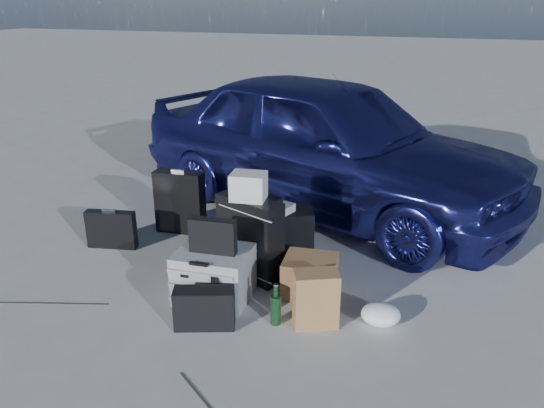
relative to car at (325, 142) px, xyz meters
The scene contains 16 objects.
ground 2.44m from the car, 98.84° to the right, with size 60.00×60.00×0.00m, color #B2B2AD.
car is the anchor object (origin of this frame).
pelican_case 2.24m from the car, 97.94° to the right, with size 0.54×0.45×0.40m, color #A4A6A9.
laptop_bag 2.19m from the car, 97.61° to the right, with size 0.35×0.09×0.26m, color black.
briefcase 2.36m from the car, 133.38° to the right, with size 0.46×0.10×0.35m, color black.
suitcase_left 1.67m from the car, 135.61° to the right, with size 0.48×0.17×0.62m, color black.
suitcase_right 1.79m from the car, 95.54° to the right, with size 0.57×0.21×0.69m, color black.
white_carton 1.76m from the car, 95.51° to the right, with size 0.27×0.21×0.21m, color beige.
duffel_bag 1.36m from the car, 98.67° to the right, with size 0.78×0.33×0.39m, color black.
flat_box_white 1.31m from the car, 99.35° to the right, with size 0.42×0.32×0.07m, color beige.
flat_box_black 1.30m from the car, 100.13° to the right, with size 0.28×0.20×0.06m, color black.
kraft_bag 2.36m from the car, 76.74° to the right, with size 0.31×0.18×0.41m, color olive.
cardboard_box 1.97m from the car, 78.51° to the right, with size 0.40×0.35×0.30m, color brown.
plastic_bag 2.39m from the car, 65.15° to the right, with size 0.28×0.24×0.15m, color white.
messenger_bag 2.61m from the car, 94.42° to the right, with size 0.42×0.16×0.29m, color black.
green_bottle 2.42m from the car, 83.55° to the right, with size 0.08×0.08×0.30m, color black.
Camera 1 is at (1.68, -3.07, 2.17)m, focal length 35.00 mm.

